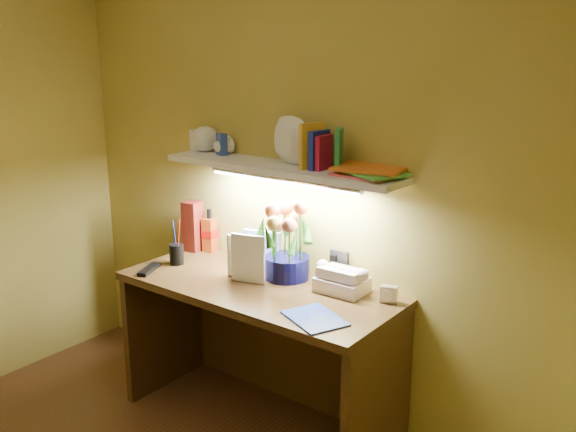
% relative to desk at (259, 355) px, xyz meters
% --- Properties ---
extents(desk, '(1.40, 0.60, 0.75)m').
position_rel_desk_xyz_m(desk, '(0.00, 0.00, 0.00)').
color(desk, '#341F0E').
rests_on(desk, ground).
extents(flower_bouquet, '(0.31, 0.31, 0.39)m').
position_rel_desk_xyz_m(flower_bouquet, '(0.05, 0.17, 0.57)').
color(flower_bouquet, '#060836').
rests_on(flower_bouquet, desk).
extents(telephone, '(0.23, 0.18, 0.14)m').
position_rel_desk_xyz_m(telephone, '(0.37, 0.18, 0.44)').
color(telephone, '#EFDCC9').
rests_on(telephone, desk).
extents(desk_clock, '(0.09, 0.06, 0.08)m').
position_rel_desk_xyz_m(desk_clock, '(0.61, 0.20, 0.41)').
color(desk_clock, silver).
rests_on(desk_clock, desk).
extents(whisky_bottle, '(0.07, 0.07, 0.24)m').
position_rel_desk_xyz_m(whisky_bottle, '(-0.55, 0.24, 0.50)').
color(whisky_bottle, '#9E390E').
rests_on(whisky_bottle, desk).
extents(whisky_box, '(0.10, 0.10, 0.28)m').
position_rel_desk_xyz_m(whisky_box, '(-0.64, 0.20, 0.52)').
color(whisky_box, '#60180F').
rests_on(whisky_box, desk).
extents(pen_cup, '(0.08, 0.08, 0.18)m').
position_rel_desk_xyz_m(pen_cup, '(-0.54, -0.02, 0.47)').
color(pen_cup, black).
rests_on(pen_cup, desk).
extents(art_card, '(0.21, 0.09, 0.20)m').
position_rel_desk_xyz_m(art_card, '(-0.13, 0.19, 0.48)').
color(art_card, white).
rests_on(art_card, desk).
extents(tv_remote, '(0.11, 0.18, 0.02)m').
position_rel_desk_xyz_m(tv_remote, '(-0.57, -0.19, 0.38)').
color(tv_remote, black).
rests_on(tv_remote, desk).
extents(blue_folder, '(0.32, 0.29, 0.01)m').
position_rel_desk_xyz_m(blue_folder, '(0.45, -0.16, 0.38)').
color(blue_folder, '#2D49B1').
rests_on(blue_folder, desk).
extents(desk_book_a, '(0.16, 0.07, 0.22)m').
position_rel_desk_xyz_m(desk_book_a, '(-0.21, 0.01, 0.48)').
color(desk_book_a, white).
rests_on(desk_book_a, desk).
extents(desk_book_b, '(0.18, 0.06, 0.24)m').
position_rel_desk_xyz_m(desk_book_b, '(-0.15, -0.02, 0.50)').
color(desk_book_b, white).
rests_on(desk_book_b, desk).
extents(wall_shelf, '(1.32, 0.32, 0.24)m').
position_rel_desk_xyz_m(wall_shelf, '(-0.00, 0.18, 0.96)').
color(wall_shelf, white).
rests_on(wall_shelf, ground).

